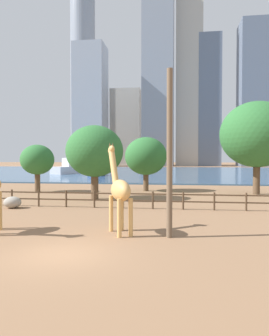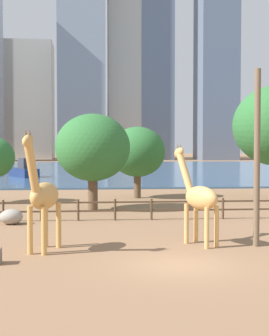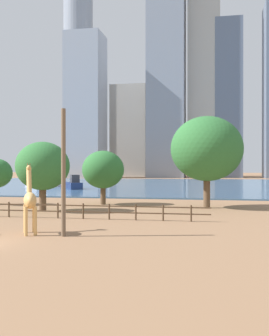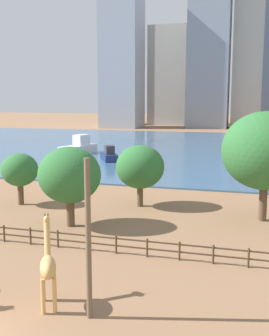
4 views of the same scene
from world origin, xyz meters
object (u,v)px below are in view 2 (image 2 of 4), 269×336
Objects in this scene: giraffe_tall at (43,196)px; boulder_by_pole at (11,217)px; tree_left_large at (93,148)px; tree_right_tall at (137,152)px; utility_pole at (257,158)px; giraffe_companion at (199,197)px; boat_sailboat at (24,171)px.

giraffe_tall reaches higher than boulder_by_pole.
tree_left_large is at bearing 52.51° from boulder_by_pole.
giraffe_tall is 14.37m from tree_left_large.
tree_right_tall is at bearing -176.37° from giraffe_tall.
utility_pole reaches higher than giraffe_tall.
boulder_by_pole is (-12.01, 7.50, -3.54)m from utility_pole.
giraffe_companion is 3.51× the size of boulder_by_pole.
giraffe_tall is 0.84× the size of tree_right_tall.
utility_pole is 6.04× the size of boulder_by_pole.
tree_right_tall is at bearing 176.00° from boat_sailboat.
giraffe_companion is at bearing -36.08° from boulder_by_pole.
utility_pole is 1.27× the size of boat_sailboat.
utility_pole is 1.18× the size of tree_left_large.
tree_left_large is (2.19, 14.06, 1.98)m from giraffe_tall.
boat_sailboat is at bearing 104.53° from tree_left_large.
tree_right_tall is at bearing 58.86° from boulder_by_pole.
tree_right_tall reaches higher than boat_sailboat.
tree_left_large is 37.37m from boat_sailboat.
tree_right_tall reaches higher than giraffe_companion.
tree_right_tall is (-0.89, 21.16, 1.81)m from giraffe_companion.
utility_pole is 22.00m from tree_right_tall.
boulder_by_pole is at bearing -121.14° from tree_right_tall.
boat_sailboat is at bearing 96.25° from boulder_by_pole.
giraffe_tall is at bearing 70.22° from giraffe_companion.
giraffe_companion is at bearing -69.96° from tree_left_large.
tree_right_tall is 31.05m from boat_sailboat.
giraffe_tall is 0.82× the size of boat_sailboat.
tree_left_large is (-4.77, 13.08, 2.21)m from giraffe_companion.
boulder_by_pole is (-9.50, 6.92, -1.74)m from giraffe_companion.
boat_sailboat is (-14.11, 49.11, -1.08)m from giraffe_companion.
giraffe_tall is 23.02m from tree_right_tall.
utility_pole is at bearing 111.39° from giraffe_tall.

